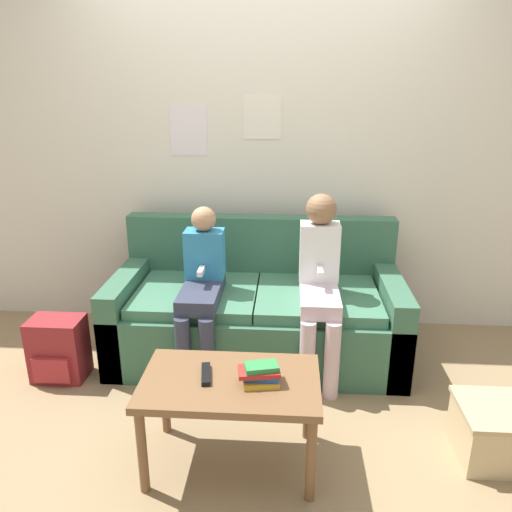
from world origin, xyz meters
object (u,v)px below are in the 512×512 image
(storage_box, at_px, (500,432))
(person_right, at_px, (320,277))
(backpack, at_px, (58,349))
(couch, at_px, (257,313))
(tv_remote, at_px, (206,374))
(coffee_table, at_px, (230,391))
(person_left, at_px, (202,284))

(storage_box, bearing_deg, person_right, 138.76)
(storage_box, xyz_separation_m, backpack, (-2.42, 0.53, 0.05))
(couch, relative_size, tv_remote, 10.62)
(couch, height_order, tv_remote, couch)
(coffee_table, relative_size, person_left, 0.80)
(coffee_table, height_order, backpack, coffee_table)
(couch, bearing_deg, person_right, -27.17)
(tv_remote, bearing_deg, backpack, 138.64)
(person_left, bearing_deg, couch, 33.63)
(coffee_table, xyz_separation_m, backpack, (-1.14, 0.66, -0.21))
(couch, xyz_separation_m, coffee_table, (-0.05, -1.06, 0.12))
(couch, relative_size, person_left, 1.82)
(coffee_table, distance_m, person_right, 1.00)
(couch, distance_m, coffee_table, 1.07)
(storage_box, height_order, backpack, backpack)
(coffee_table, relative_size, backpack, 2.07)
(couch, xyz_separation_m, tv_remote, (-0.17, -1.05, 0.19))
(backpack, bearing_deg, storage_box, -12.43)
(tv_remote, distance_m, backpack, 1.24)
(person_left, bearing_deg, person_right, 1.55)
(person_left, bearing_deg, storage_box, -24.84)
(couch, distance_m, storage_box, 1.56)
(person_right, xyz_separation_m, backpack, (-1.58, -0.21, -0.43))
(coffee_table, distance_m, person_left, 0.91)
(couch, bearing_deg, backpack, -161.17)
(couch, height_order, person_right, person_right)
(person_left, relative_size, storage_box, 2.47)
(coffee_table, relative_size, storage_box, 1.97)
(person_left, relative_size, person_right, 0.92)
(coffee_table, bearing_deg, person_right, 63.05)
(person_right, bearing_deg, storage_box, -41.24)
(person_left, bearing_deg, tv_remote, -79.11)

